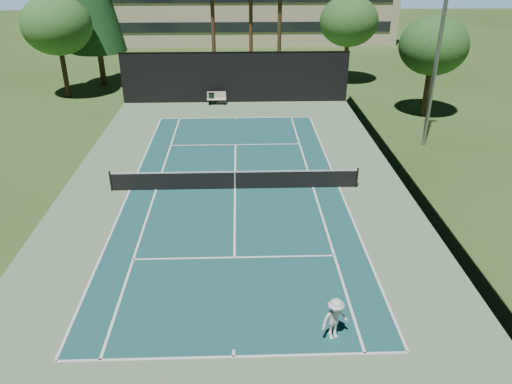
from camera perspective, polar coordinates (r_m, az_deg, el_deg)
ground at (r=26.14m, az=-2.41°, el=0.35°), size 160.00×160.00×0.00m
apron_slab at (r=26.14m, az=-2.41°, el=0.36°), size 18.00×32.00×0.01m
court_surface at (r=26.14m, az=-2.41°, el=0.37°), size 10.97×23.77×0.01m
court_lines at (r=26.13m, az=-2.42°, el=0.39°), size 11.07×23.87×0.01m
tennis_net at (r=25.90m, az=-2.44°, el=1.46°), size 12.90×0.10×1.10m
fence at (r=25.38m, az=-2.50°, el=4.49°), size 18.04×32.05×4.03m
player at (r=16.65m, az=9.01°, el=-14.13°), size 1.13×0.91×1.52m
tennis_ball_a at (r=15.81m, az=-10.88°, el=-20.66°), size 0.07×0.07×0.07m
tennis_ball_b at (r=29.80m, az=-7.19°, el=3.63°), size 0.06×0.06×0.06m
tennis_ball_c at (r=27.41m, az=4.93°, el=1.65°), size 0.07×0.07×0.07m
tennis_ball_d at (r=31.72m, az=-12.32°, el=4.67°), size 0.08×0.08×0.08m
park_bench at (r=40.45m, az=-4.53°, el=10.69°), size 1.50×0.45×1.02m
trash_bin at (r=40.69m, az=-5.10°, el=10.66°), size 0.56×0.56×0.95m
decid_tree_a at (r=46.89m, az=10.56°, el=18.62°), size 5.12×5.12×7.62m
decid_tree_b at (r=38.56m, az=19.62°, el=15.45°), size 4.80×4.80×7.14m
decid_tree_c at (r=44.24m, az=-21.82°, el=17.27°), size 5.44×5.44×8.09m
campus_building at (r=69.83m, az=-2.33°, el=20.47°), size 40.50×12.50×8.30m
light_pole at (r=32.10m, az=20.25°, el=15.90°), size 0.90×0.25×12.22m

